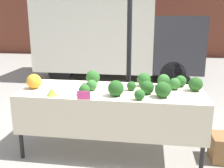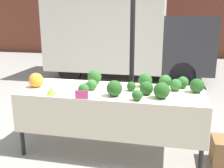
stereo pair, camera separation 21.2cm
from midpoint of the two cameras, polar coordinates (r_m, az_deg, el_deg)
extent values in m
plane|color=gray|center=(3.59, -1.74, -14.03)|extent=(40.00, 40.00, 0.00)
cylinder|color=black|center=(3.84, 2.13, 5.75)|extent=(0.07, 0.07, 2.26)
cube|color=silver|center=(7.60, -3.86, 11.26)|extent=(3.13, 2.11, 2.00)
cube|color=#333338|center=(7.47, 13.06, 8.72)|extent=(1.26, 1.94, 1.44)
cylinder|color=black|center=(6.72, 12.18, 2.21)|extent=(0.64, 0.22, 0.64)
cylinder|color=black|center=(8.41, 11.51, 4.69)|extent=(0.64, 0.22, 0.64)
cylinder|color=black|center=(7.15, -11.98, 2.95)|extent=(0.64, 0.22, 0.64)
cylinder|color=black|center=(8.76, -8.07, 5.22)|extent=(0.64, 0.22, 0.64)
cube|color=beige|center=(3.29, -1.85, -1.62)|extent=(2.27, 0.87, 0.03)
cube|color=beige|center=(2.97, -3.32, -8.37)|extent=(2.27, 0.01, 0.45)
cylinder|color=black|center=(3.45, -21.07, -9.04)|extent=(0.05, 0.05, 0.79)
cylinder|color=black|center=(3.07, 17.44, -11.69)|extent=(0.05, 0.05, 0.79)
cylinder|color=black|center=(4.07, -15.93, -5.01)|extent=(0.05, 0.05, 0.79)
cylinder|color=black|center=(3.76, 15.76, -6.66)|extent=(0.05, 0.05, 0.79)
sphere|color=orange|center=(3.51, -18.30, 0.54)|extent=(0.19, 0.19, 0.19)
cone|color=#93B238|center=(3.15, -14.86, -1.60)|extent=(0.13, 0.13, 0.10)
sphere|color=#2D6628|center=(3.36, 11.75, 0.01)|extent=(0.15, 0.15, 0.15)
sphere|color=#23511E|center=(3.11, 5.75, -0.77)|extent=(0.16, 0.16, 0.16)
sphere|color=#23511E|center=(3.00, 9.05, -1.24)|extent=(0.19, 0.19, 0.19)
sphere|color=#285B23|center=(2.89, 3.94, -2.36)|extent=(0.12, 0.12, 0.12)
sphere|color=#2D6628|center=(3.52, 13.08, 0.60)|extent=(0.15, 0.15, 0.15)
sphere|color=#285B23|center=(3.46, 5.24, 0.96)|extent=(0.18, 0.18, 0.18)
sphere|color=#23511E|center=(3.35, 16.02, -0.05)|extent=(0.17, 0.17, 0.17)
sphere|color=#23511E|center=(3.02, -1.16, -0.94)|extent=(0.19, 0.19, 0.19)
sphere|color=#285B23|center=(3.57, -5.89, 1.45)|extent=(0.19, 0.19, 0.19)
sphere|color=#336B2D|center=(3.28, -6.29, -0.26)|extent=(0.13, 0.13, 0.13)
sphere|color=#23511E|center=(3.26, 2.38, -0.43)|extent=(0.12, 0.12, 0.12)
sphere|color=#336B2D|center=(3.49, 9.48, 0.80)|extent=(0.16, 0.16, 0.16)
sphere|color=#285B23|center=(3.09, -7.99, -1.27)|extent=(0.13, 0.13, 0.13)
cube|color=#EF4793|center=(2.93, -8.28, -2.47)|extent=(0.15, 0.01, 0.10)
camera|label=1|loc=(0.11, -91.86, -0.48)|focal=42.00mm
camera|label=2|loc=(0.11, 88.14, 0.48)|focal=42.00mm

